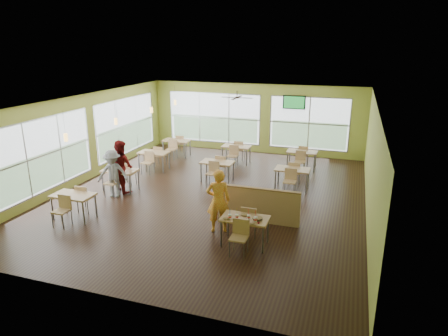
{
  "coord_description": "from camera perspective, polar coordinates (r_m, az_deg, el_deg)",
  "views": [
    {
      "loc": [
        4.37,
        -11.93,
        4.96
      ],
      "look_at": [
        0.63,
        -0.52,
        1.19
      ],
      "focal_mm": 32.0,
      "sensor_mm": 36.0,
      "label": 1
    }
  ],
  "objects": [
    {
      "name": "room",
      "position": [
        13.14,
        -1.89,
        2.6
      ],
      "size": [
        12.0,
        12.04,
        3.2
      ],
      "color": "black",
      "rests_on": "ground"
    },
    {
      "name": "tv_backwall",
      "position": [
        18.19,
        9.99,
        9.23
      ],
      "size": [
        1.0,
        0.07,
        0.6
      ],
      "color": "black",
      "rests_on": "wall_back"
    },
    {
      "name": "cup_yellow",
      "position": [
        10.06,
        1.86,
        -6.93
      ],
      "size": [
        0.09,
        0.09,
        0.32
      ],
      "color": "white",
      "rests_on": "main_table"
    },
    {
      "name": "patron_grey",
      "position": [
        13.78,
        -15.59,
        -0.78
      ],
      "size": [
        1.16,
        0.83,
        1.62
      ],
      "primitive_type": "imported",
      "rotation": [
        0.0,
        0.0,
        0.24
      ],
      "color": "slate",
      "rests_on": "floor"
    },
    {
      "name": "food_basket",
      "position": [
        10.05,
        4.79,
        -7.2
      ],
      "size": [
        0.26,
        0.26,
        0.06
      ],
      "color": "black",
      "rests_on": "main_table"
    },
    {
      "name": "patron_maroon",
      "position": [
        14.16,
        -14.46,
        0.25
      ],
      "size": [
        1.09,
        0.99,
        1.83
      ],
      "primitive_type": "imported",
      "rotation": [
        0.0,
        0.0,
        2.73
      ],
      "color": "#5D0E0D",
      "rests_on": "floor"
    },
    {
      "name": "cup_red_far",
      "position": [
        9.93,
        4.52,
        -7.29
      ],
      "size": [
        0.1,
        0.1,
        0.35
      ],
      "color": "white",
      "rests_on": "main_table"
    },
    {
      "name": "wrapper_mid",
      "position": [
        10.27,
        2.93,
        -6.65
      ],
      "size": [
        0.25,
        0.24,
        0.05
      ],
      "primitive_type": "ellipsoid",
      "rotation": [
        0.0,
        0.0,
        -0.35
      ],
      "color": "olive",
      "rests_on": "main_table"
    },
    {
      "name": "window_bays",
      "position": [
        16.93,
        -6.78,
        5.42
      ],
      "size": [
        9.24,
        10.24,
        2.38
      ],
      "color": "white",
      "rests_on": "room"
    },
    {
      "name": "main_table",
      "position": [
        10.21,
        3.01,
        -7.71
      ],
      "size": [
        1.22,
        1.52,
        0.87
      ],
      "color": "tan",
      "rests_on": "floor"
    },
    {
      "name": "dining_tables",
      "position": [
        15.31,
        -3.36,
        0.96
      ],
      "size": [
        6.92,
        8.72,
        0.87
      ],
      "color": "tan",
      "rests_on": "floor"
    },
    {
      "name": "ceiling_fan",
      "position": [
        15.69,
        1.86,
        10.04
      ],
      "size": [
        1.25,
        1.25,
        0.29
      ],
      "color": "#2D2119",
      "rests_on": "ceiling"
    },
    {
      "name": "wrapper_right",
      "position": [
        9.83,
        4.08,
        -7.9
      ],
      "size": [
        0.13,
        0.11,
        0.03
      ],
      "primitive_type": "ellipsoid",
      "rotation": [
        0.0,
        0.0,
        0.01
      ],
      "color": "olive",
      "rests_on": "main_table"
    },
    {
      "name": "cup_red_near",
      "position": [
        10.05,
        3.53,
        -6.99
      ],
      "size": [
        0.09,
        0.09,
        0.31
      ],
      "color": "white",
      "rests_on": "main_table"
    },
    {
      "name": "pendant_lights",
      "position": [
        14.92,
        -12.74,
        7.32
      ],
      "size": [
        0.11,
        7.31,
        0.86
      ],
      "color": "#2D2119",
      "rests_on": "ceiling"
    },
    {
      "name": "wrapper_left",
      "position": [
        10.05,
        0.26,
        -7.21
      ],
      "size": [
        0.2,
        0.18,
        0.04
      ],
      "primitive_type": "ellipsoid",
      "rotation": [
        0.0,
        0.0,
        -0.16
      ],
      "color": "olive",
      "rests_on": "main_table"
    },
    {
      "name": "cup_blue",
      "position": [
        10.05,
        0.84,
        -6.94
      ],
      "size": [
        0.09,
        0.09,
        0.33
      ],
      "color": "white",
      "rests_on": "main_table"
    },
    {
      "name": "ketchup_cup",
      "position": [
        9.88,
        4.96,
        -7.81
      ],
      "size": [
        0.06,
        0.06,
        0.02
      ],
      "primitive_type": "cylinder",
      "color": "maroon",
      "rests_on": "main_table"
    },
    {
      "name": "half_wall_divider",
      "position": [
        11.54,
        4.91,
        -5.27
      ],
      "size": [
        2.4,
        0.14,
        1.04
      ],
      "color": "tan",
      "rests_on": "floor"
    },
    {
      "name": "man_plaid",
      "position": [
        10.8,
        -0.82,
        -4.71
      ],
      "size": [
        0.77,
        0.65,
        1.79
      ],
      "primitive_type": "imported",
      "rotation": [
        0.0,
        0.0,
        3.55
      ],
      "color": "orange",
      "rests_on": "floor"
    }
  ]
}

